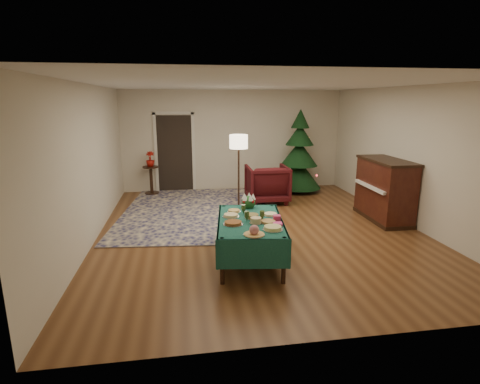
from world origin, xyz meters
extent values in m
plane|color=#593319|center=(0.00, 0.00, 0.00)|extent=(7.00, 7.00, 0.00)
plane|color=white|center=(0.00, 0.00, 2.70)|extent=(7.00, 7.00, 0.00)
plane|color=beige|center=(0.00, 3.50, 1.35)|extent=(6.00, 0.00, 6.00)
plane|color=beige|center=(0.00, -3.50, 1.35)|extent=(6.00, 0.00, 6.00)
plane|color=beige|center=(-3.00, 0.00, 1.35)|extent=(0.00, 7.00, 7.00)
plane|color=beige|center=(3.00, 0.00, 1.35)|extent=(0.00, 7.00, 7.00)
cube|color=black|center=(-1.60, 3.48, 1.02)|extent=(0.92, 0.02, 2.04)
cube|color=silver|center=(-2.10, 3.48, 1.05)|extent=(0.08, 0.04, 2.14)
cube|color=silver|center=(-1.10, 3.48, 1.05)|extent=(0.08, 0.04, 2.14)
cube|color=silver|center=(-1.60, 3.48, 2.10)|extent=(1.08, 0.04, 0.08)
cube|color=#131448|center=(-1.13, 1.40, 0.01)|extent=(3.62, 4.51, 0.02)
cylinder|color=black|center=(-0.95, -2.10, 0.33)|extent=(0.06, 0.06, 0.66)
cylinder|color=black|center=(-0.75, -0.58, 0.33)|extent=(0.06, 0.06, 0.66)
cylinder|color=black|center=(-0.13, -2.21, 0.33)|extent=(0.06, 0.06, 0.66)
cylinder|color=black|center=(0.07, -0.69, 0.33)|extent=(0.06, 0.06, 0.66)
cube|color=#13433E|center=(-0.44, -1.40, 0.64)|extent=(1.18, 1.79, 0.04)
cube|color=#13433E|center=(-0.33, -0.58, 0.45)|extent=(0.99, 0.16, 0.41)
cube|color=#13433E|center=(-0.55, -2.22, 0.45)|extent=(0.99, 0.16, 0.41)
cube|color=#13433E|center=(0.03, -1.46, 0.45)|extent=(0.25, 1.69, 0.41)
cube|color=#13433E|center=(-0.91, -1.33, 0.45)|extent=(0.25, 1.69, 0.41)
cylinder|color=silver|center=(-0.51, -2.06, 0.67)|extent=(0.29, 0.29, 0.01)
sphere|color=#CC727A|center=(-0.51, -2.06, 0.74)|extent=(0.13, 0.13, 0.13)
cylinder|color=silver|center=(-0.21, -1.90, 0.67)|extent=(0.28, 0.28, 0.01)
cylinder|color=#D8D172|center=(-0.21, -1.90, 0.69)|extent=(0.24, 0.24, 0.04)
cylinder|color=silver|center=(-0.72, -1.58, 0.67)|extent=(0.29, 0.29, 0.01)
cylinder|color=brown|center=(-0.72, -1.58, 0.69)|extent=(0.25, 0.25, 0.04)
cylinder|color=silver|center=(-0.39, -1.58, 0.67)|extent=(0.19, 0.19, 0.01)
cylinder|color=tan|center=(-0.39, -1.58, 0.71)|extent=(0.16, 0.16, 0.08)
cylinder|color=silver|center=(-0.20, -1.59, 0.67)|extent=(0.25, 0.25, 0.01)
cylinder|color=#B2844C|center=(-0.20, -1.59, 0.68)|extent=(0.21, 0.21, 0.03)
cylinder|color=silver|center=(-0.71, -1.21, 0.67)|extent=(0.26, 0.26, 0.01)
cylinder|color=#D8BF7F|center=(-0.71, -1.21, 0.69)|extent=(0.22, 0.22, 0.04)
cylinder|color=silver|center=(-0.40, -1.32, 0.67)|extent=(0.23, 0.23, 0.01)
cylinder|color=maroon|center=(-0.40, -1.32, 0.70)|extent=(0.20, 0.20, 0.05)
cylinder|color=silver|center=(-0.08, -1.23, 0.67)|extent=(0.23, 0.23, 0.01)
cylinder|color=#F2EACC|center=(-0.08, -1.23, 0.68)|extent=(0.20, 0.20, 0.03)
cylinder|color=silver|center=(-0.62, -0.95, 0.67)|extent=(0.22, 0.22, 0.01)
cylinder|color=tan|center=(-0.62, -0.95, 0.68)|extent=(0.19, 0.19, 0.03)
cone|color=#2D471E|center=(-0.49, -1.10, 0.70)|extent=(0.06, 0.06, 0.08)
cylinder|color=#2D471E|center=(-0.49, -1.10, 0.77)|extent=(0.07, 0.07, 0.08)
cone|color=#2D471E|center=(-0.27, -1.47, 0.70)|extent=(0.06, 0.06, 0.08)
cylinder|color=#2D471E|center=(-0.27, -1.47, 0.77)|extent=(0.07, 0.07, 0.08)
cone|color=#2D471E|center=(-0.50, -1.46, 0.70)|extent=(0.06, 0.06, 0.08)
cylinder|color=#2D471E|center=(-0.50, -1.46, 0.77)|extent=(0.07, 0.07, 0.08)
cube|color=#E84090|center=(-0.09, -1.71, 0.68)|extent=(0.15, 0.15, 0.04)
cube|color=#CF396C|center=(-0.05, -1.52, 0.70)|extent=(0.12, 0.12, 0.09)
sphere|color=#1E4C1E|center=(-0.35, -0.74, 0.75)|extent=(0.23, 0.23, 0.23)
cone|color=white|center=(-0.27, -0.74, 0.85)|extent=(0.09, 0.09, 0.11)
cone|color=white|center=(-0.32, -0.67, 0.85)|extent=(0.09, 0.09, 0.11)
cone|color=white|center=(-0.41, -0.70, 0.85)|extent=(0.09, 0.09, 0.11)
cone|color=white|center=(-0.41, -0.79, 0.85)|extent=(0.09, 0.09, 0.11)
cone|color=white|center=(-0.32, -0.82, 0.85)|extent=(0.09, 0.09, 0.11)
sphere|color=#B20C0F|center=(-0.27, -0.69, 0.78)|extent=(0.06, 0.06, 0.06)
sphere|color=#B20C0F|center=(-0.40, -0.66, 0.78)|extent=(0.06, 0.06, 0.06)
sphere|color=#B20C0F|center=(-0.43, -0.80, 0.78)|extent=(0.06, 0.06, 0.06)
sphere|color=#B20C0F|center=(-0.29, -0.82, 0.78)|extent=(0.06, 0.06, 0.06)
imported|color=#3F0D10|center=(0.60, 1.94, 0.50)|extent=(0.98, 0.92, 1.00)
cylinder|color=#A57F3F|center=(-0.16, 1.53, 0.02)|extent=(0.29, 0.29, 0.03)
cylinder|color=black|center=(-0.16, 1.53, 0.77)|extent=(0.04, 0.04, 1.53)
cylinder|color=#FFEABF|center=(-0.16, 1.53, 1.53)|extent=(0.41, 0.41, 0.31)
cylinder|color=black|center=(-2.24, 3.20, 0.02)|extent=(0.37, 0.37, 0.04)
cylinder|color=black|center=(-2.24, 3.20, 0.36)|extent=(0.08, 0.08, 0.69)
cylinder|color=black|center=(-2.24, 3.20, 0.73)|extent=(0.42, 0.42, 0.03)
imported|color=#A4140B|center=(-2.24, 3.20, 0.85)|extent=(0.22, 0.39, 0.22)
cylinder|color=black|center=(1.70, 2.90, 0.09)|extent=(0.13, 0.13, 0.18)
cone|color=black|center=(1.70, 2.90, 0.50)|extent=(1.54, 1.54, 0.77)
cone|color=black|center=(1.70, 2.90, 1.05)|extent=(1.26, 1.26, 0.66)
cone|color=black|center=(1.70, 2.90, 1.54)|extent=(0.96, 0.96, 0.55)
cone|color=black|center=(1.70, 2.90, 1.96)|extent=(0.62, 0.62, 0.50)
cube|color=black|center=(2.67, 0.21, 0.04)|extent=(0.66, 1.45, 0.08)
cube|color=black|center=(2.67, 0.21, 0.63)|extent=(0.64, 1.43, 1.18)
cube|color=black|center=(2.67, 0.21, 1.24)|extent=(0.68, 1.48, 0.05)
cube|color=white|center=(2.37, 0.22, 0.71)|extent=(0.15, 1.22, 0.06)
camera|label=1|loc=(-1.44, -6.71, 2.42)|focal=28.00mm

